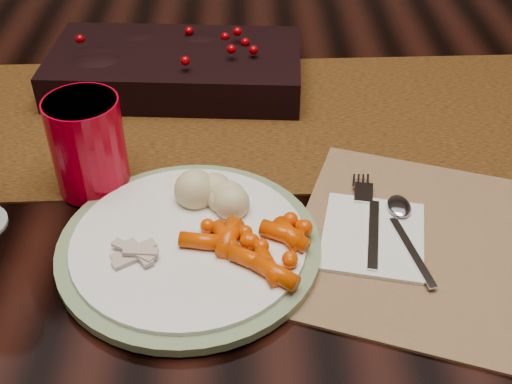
{
  "coord_description": "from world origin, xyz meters",
  "views": [
    {
      "loc": [
        0.01,
        -0.84,
        1.25
      ],
      "look_at": [
        0.02,
        -0.27,
        0.8
      ],
      "focal_mm": 45.0,
      "sensor_mm": 36.0,
      "label": 1
    }
  ],
  "objects_px": {
    "baby_carrots": "(249,259)",
    "mashed_potatoes": "(213,188)",
    "centerpiece": "(176,63)",
    "placemat_main": "(485,257)",
    "turkey_shreds": "(136,248)",
    "dinner_plate": "(189,244)",
    "red_cup": "(88,145)",
    "napkin": "(373,236)",
    "dining_table": "(240,278)"
  },
  "relations": [
    {
      "from": "baby_carrots",
      "to": "mashed_potatoes",
      "type": "relative_size",
      "value": 1.48
    },
    {
      "from": "centerpiece",
      "to": "baby_carrots",
      "type": "height_order",
      "value": "centerpiece"
    },
    {
      "from": "placemat_main",
      "to": "turkey_shreds",
      "type": "distance_m",
      "value": 0.38
    },
    {
      "from": "dinner_plate",
      "to": "red_cup",
      "type": "height_order",
      "value": "red_cup"
    },
    {
      "from": "red_cup",
      "to": "napkin",
      "type": "bearing_deg",
      "value": -17.08
    },
    {
      "from": "placemat_main",
      "to": "turkey_shreds",
      "type": "bearing_deg",
      "value": -160.13
    },
    {
      "from": "dining_table",
      "to": "napkin",
      "type": "height_order",
      "value": "napkin"
    },
    {
      "from": "centerpiece",
      "to": "red_cup",
      "type": "height_order",
      "value": "red_cup"
    },
    {
      "from": "placemat_main",
      "to": "dinner_plate",
      "type": "relative_size",
      "value": 1.44
    },
    {
      "from": "dinner_plate",
      "to": "baby_carrots",
      "type": "height_order",
      "value": "baby_carrots"
    },
    {
      "from": "centerpiece",
      "to": "mashed_potatoes",
      "type": "bearing_deg",
      "value": -77.8
    },
    {
      "from": "mashed_potatoes",
      "to": "red_cup",
      "type": "relative_size",
      "value": 0.67
    },
    {
      "from": "dining_table",
      "to": "centerpiece",
      "type": "height_order",
      "value": "centerpiece"
    },
    {
      "from": "turkey_shreds",
      "to": "red_cup",
      "type": "bearing_deg",
      "value": 116.85
    },
    {
      "from": "centerpiece",
      "to": "dining_table",
      "type": "bearing_deg",
      "value": -31.99
    },
    {
      "from": "placemat_main",
      "to": "red_cup",
      "type": "distance_m",
      "value": 0.48
    },
    {
      "from": "baby_carrots",
      "to": "napkin",
      "type": "bearing_deg",
      "value": 22.84
    },
    {
      "from": "dining_table",
      "to": "baby_carrots",
      "type": "height_order",
      "value": "baby_carrots"
    },
    {
      "from": "dining_table",
      "to": "dinner_plate",
      "type": "bearing_deg",
      "value": -99.09
    },
    {
      "from": "mashed_potatoes",
      "to": "napkin",
      "type": "distance_m",
      "value": 0.19
    },
    {
      "from": "centerpiece",
      "to": "placemat_main",
      "type": "distance_m",
      "value": 0.54
    },
    {
      "from": "dinner_plate",
      "to": "red_cup",
      "type": "relative_size",
      "value": 2.4
    },
    {
      "from": "centerpiece",
      "to": "dinner_plate",
      "type": "xyz_separation_m",
      "value": [
        0.04,
        -0.38,
        -0.03
      ]
    },
    {
      "from": "placemat_main",
      "to": "napkin",
      "type": "distance_m",
      "value": 0.12
    },
    {
      "from": "dinner_plate",
      "to": "napkin",
      "type": "relative_size",
      "value": 2.22
    },
    {
      "from": "turkey_shreds",
      "to": "napkin",
      "type": "xyz_separation_m",
      "value": [
        0.26,
        0.04,
        -0.02
      ]
    },
    {
      "from": "dinner_plate",
      "to": "baby_carrots",
      "type": "distance_m",
      "value": 0.08
    },
    {
      "from": "baby_carrots",
      "to": "turkey_shreds",
      "type": "xyz_separation_m",
      "value": [
        -0.12,
        0.02,
        -0.0
      ]
    },
    {
      "from": "centerpiece",
      "to": "baby_carrots",
      "type": "xyz_separation_m",
      "value": [
        0.11,
        -0.42,
        -0.01
      ]
    },
    {
      "from": "centerpiece",
      "to": "dinner_plate",
      "type": "bearing_deg",
      "value": -83.56
    },
    {
      "from": "baby_carrots",
      "to": "mashed_potatoes",
      "type": "height_order",
      "value": "mashed_potatoes"
    },
    {
      "from": "baby_carrots",
      "to": "napkin",
      "type": "height_order",
      "value": "baby_carrots"
    },
    {
      "from": "dinner_plate",
      "to": "turkey_shreds",
      "type": "relative_size",
      "value": 4.31
    },
    {
      "from": "turkey_shreds",
      "to": "napkin",
      "type": "relative_size",
      "value": 0.51
    },
    {
      "from": "dining_table",
      "to": "turkey_shreds",
      "type": "distance_m",
      "value": 0.54
    },
    {
      "from": "centerpiece",
      "to": "dinner_plate",
      "type": "height_order",
      "value": "centerpiece"
    },
    {
      "from": "turkey_shreds",
      "to": "dinner_plate",
      "type": "bearing_deg",
      "value": 20.94
    },
    {
      "from": "turkey_shreds",
      "to": "red_cup",
      "type": "height_order",
      "value": "red_cup"
    },
    {
      "from": "dining_table",
      "to": "centerpiece",
      "type": "distance_m",
      "value": 0.43
    },
    {
      "from": "dinner_plate",
      "to": "napkin",
      "type": "bearing_deg",
      "value": 4.68
    },
    {
      "from": "red_cup",
      "to": "baby_carrots",
      "type": "bearing_deg",
      "value": -40.17
    },
    {
      "from": "centerpiece",
      "to": "placemat_main",
      "type": "height_order",
      "value": "centerpiece"
    },
    {
      "from": "baby_carrots",
      "to": "red_cup",
      "type": "distance_m",
      "value": 0.25
    },
    {
      "from": "mashed_potatoes",
      "to": "dinner_plate",
      "type": "bearing_deg",
      "value": -112.03
    },
    {
      "from": "dining_table",
      "to": "napkin",
      "type": "bearing_deg",
      "value": -62.47
    },
    {
      "from": "dinner_plate",
      "to": "baby_carrots",
      "type": "xyz_separation_m",
      "value": [
        0.07,
        -0.04,
        0.02
      ]
    },
    {
      "from": "red_cup",
      "to": "turkey_shreds",
      "type": "bearing_deg",
      "value": -63.15
    },
    {
      "from": "dinner_plate",
      "to": "napkin",
      "type": "xyz_separation_m",
      "value": [
        0.21,
        0.02,
        -0.01
      ]
    },
    {
      "from": "dining_table",
      "to": "placemat_main",
      "type": "height_order",
      "value": "placemat_main"
    },
    {
      "from": "placemat_main",
      "to": "red_cup",
      "type": "relative_size",
      "value": 3.44
    }
  ]
}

